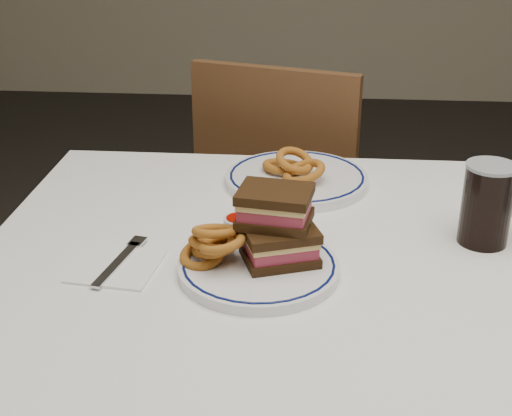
# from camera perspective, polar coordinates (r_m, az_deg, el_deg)

# --- Properties ---
(dining_table) EXTENTS (1.27, 0.87, 0.75)m
(dining_table) POSITION_cam_1_polar(r_m,az_deg,el_deg) (1.20, 9.01, -8.16)
(dining_table) COLOR white
(dining_table) RESTS_ON floor
(chair_far) EXTENTS (0.51, 0.51, 0.90)m
(chair_far) POSITION_cam_1_polar(r_m,az_deg,el_deg) (1.91, 2.50, -0.05)
(chair_far) COLOR #4B2A18
(chair_far) RESTS_ON floor
(main_plate) EXTENTS (0.24, 0.24, 0.02)m
(main_plate) POSITION_cam_1_polar(r_m,az_deg,el_deg) (1.08, 0.22, -4.74)
(main_plate) COLOR white
(main_plate) RESTS_ON dining_table
(reuben_sandwich) EXTENTS (0.13, 0.12, 0.11)m
(reuben_sandwich) POSITION_cam_1_polar(r_m,az_deg,el_deg) (1.06, 1.73, -1.40)
(reuben_sandwich) COLOR black
(reuben_sandwich) RESTS_ON main_plate
(onion_rings_main) EXTENTS (0.11, 0.10, 0.08)m
(onion_rings_main) POSITION_cam_1_polar(r_m,az_deg,el_deg) (1.07, -3.46, -2.87)
(onion_rings_main) COLOR brown
(onion_rings_main) RESTS_ON main_plate
(ketchup_ramekin) EXTENTS (0.05, 0.05, 0.03)m
(ketchup_ramekin) POSITION_cam_1_polar(r_m,az_deg,el_deg) (1.15, -1.38, -1.36)
(ketchup_ramekin) COLOR silver
(ketchup_ramekin) RESTS_ON main_plate
(beer_mug) EXTENTS (0.12, 0.08, 0.14)m
(beer_mug) POSITION_cam_1_polar(r_m,az_deg,el_deg) (1.20, 18.10, 0.37)
(beer_mug) COLOR black
(beer_mug) RESTS_ON dining_table
(far_plate) EXTENTS (0.28, 0.28, 0.02)m
(far_plate) POSITION_cam_1_polar(r_m,az_deg,el_deg) (1.39, 3.27, 2.36)
(far_plate) COLOR white
(far_plate) RESTS_ON dining_table
(onion_rings_far) EXTENTS (0.13, 0.14, 0.07)m
(onion_rings_far) POSITION_cam_1_polar(r_m,az_deg,el_deg) (1.38, 3.04, 3.32)
(onion_rings_far) COLOR brown
(onion_rings_far) RESTS_ON far_plate
(napkin_fork) EXTENTS (0.14, 0.17, 0.01)m
(napkin_fork) POSITION_cam_1_polar(r_m,az_deg,el_deg) (1.12, -11.02, -4.49)
(napkin_fork) COLOR white
(napkin_fork) RESTS_ON dining_table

